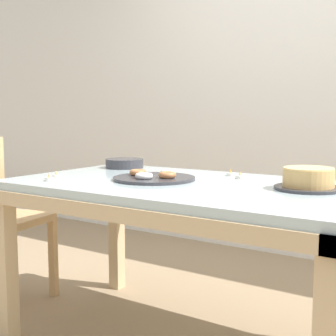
{
  "coord_description": "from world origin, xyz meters",
  "views": [
    {
      "loc": [
        1.05,
        -1.74,
        1.04
      ],
      "look_at": [
        -0.08,
        -0.02,
        0.81
      ],
      "focal_mm": 50.0,
      "sensor_mm": 36.0,
      "label": 1
    }
  ],
  "objects_px": {
    "tealight_near_front": "(49,179)",
    "plate_stack": "(124,163)",
    "tealight_left_edge": "(56,176)",
    "cake_chocolate_round": "(308,180)",
    "tealight_right_edge": "(240,177)",
    "tealight_near_cakes": "(231,174)",
    "pastry_platter": "(154,177)"
  },
  "relations": [
    {
      "from": "plate_stack",
      "to": "tealight_near_front",
      "type": "height_order",
      "value": "plate_stack"
    },
    {
      "from": "tealight_near_front",
      "to": "tealight_left_edge",
      "type": "relative_size",
      "value": 1.0
    },
    {
      "from": "pastry_platter",
      "to": "plate_stack",
      "type": "distance_m",
      "value": 0.52
    },
    {
      "from": "pastry_platter",
      "to": "tealight_near_front",
      "type": "bearing_deg",
      "value": -142.56
    },
    {
      "from": "cake_chocolate_round",
      "to": "tealight_right_edge",
      "type": "height_order",
      "value": "cake_chocolate_round"
    },
    {
      "from": "pastry_platter",
      "to": "tealight_right_edge",
      "type": "height_order",
      "value": "pastry_platter"
    },
    {
      "from": "tealight_near_front",
      "to": "plate_stack",
      "type": "bearing_deg",
      "value": 94.28
    },
    {
      "from": "plate_stack",
      "to": "tealight_right_edge",
      "type": "bearing_deg",
      "value": -4.93
    },
    {
      "from": "cake_chocolate_round",
      "to": "tealight_left_edge",
      "type": "distance_m",
      "value": 1.13
    },
    {
      "from": "plate_stack",
      "to": "tealight_right_edge",
      "type": "distance_m",
      "value": 0.73
    },
    {
      "from": "plate_stack",
      "to": "tealight_near_cakes",
      "type": "distance_m",
      "value": 0.65
    },
    {
      "from": "cake_chocolate_round",
      "to": "tealight_near_cakes",
      "type": "xyz_separation_m",
      "value": [
        -0.44,
        0.21,
        -0.03
      ]
    },
    {
      "from": "tealight_near_front",
      "to": "tealight_left_edge",
      "type": "distance_m",
      "value": 0.1
    },
    {
      "from": "tealight_right_edge",
      "to": "tealight_near_cakes",
      "type": "bearing_deg",
      "value": 139.58
    },
    {
      "from": "plate_stack",
      "to": "tealight_near_front",
      "type": "relative_size",
      "value": 5.25
    },
    {
      "from": "tealight_right_edge",
      "to": "tealight_near_cakes",
      "type": "relative_size",
      "value": 1.0
    },
    {
      "from": "tealight_near_cakes",
      "to": "tealight_left_edge",
      "type": "xyz_separation_m",
      "value": [
        -0.65,
        -0.51,
        0.0
      ]
    },
    {
      "from": "plate_stack",
      "to": "tealight_left_edge",
      "type": "height_order",
      "value": "plate_stack"
    },
    {
      "from": "tealight_near_front",
      "to": "tealight_left_edge",
      "type": "height_order",
      "value": "same"
    },
    {
      "from": "tealight_right_edge",
      "to": "pastry_platter",
      "type": "bearing_deg",
      "value": -141.55
    },
    {
      "from": "tealight_near_cakes",
      "to": "cake_chocolate_round",
      "type": "bearing_deg",
      "value": -25.95
    },
    {
      "from": "cake_chocolate_round",
      "to": "tealight_right_edge",
      "type": "xyz_separation_m",
      "value": [
        -0.36,
        0.15,
        -0.03
      ]
    },
    {
      "from": "tealight_near_cakes",
      "to": "tealight_left_edge",
      "type": "distance_m",
      "value": 0.83
    },
    {
      "from": "tealight_left_edge",
      "to": "tealight_near_cakes",
      "type": "bearing_deg",
      "value": 38.32
    },
    {
      "from": "cake_chocolate_round",
      "to": "tealight_right_edge",
      "type": "bearing_deg",
      "value": 157.94
    },
    {
      "from": "tealight_near_cakes",
      "to": "tealight_right_edge",
      "type": "bearing_deg",
      "value": -40.42
    },
    {
      "from": "tealight_near_cakes",
      "to": "tealight_near_front",
      "type": "xyz_separation_m",
      "value": [
        -0.6,
        -0.6,
        0.0
      ]
    },
    {
      "from": "pastry_platter",
      "to": "tealight_near_front",
      "type": "xyz_separation_m",
      "value": [
        -0.37,
        -0.29,
        -0.0
      ]
    },
    {
      "from": "plate_stack",
      "to": "tealight_right_edge",
      "type": "xyz_separation_m",
      "value": [
        0.73,
        -0.06,
        -0.01
      ]
    },
    {
      "from": "cake_chocolate_round",
      "to": "pastry_platter",
      "type": "height_order",
      "value": "cake_chocolate_round"
    },
    {
      "from": "tealight_near_cakes",
      "to": "plate_stack",
      "type": "bearing_deg",
      "value": -179.54
    },
    {
      "from": "pastry_platter",
      "to": "plate_stack",
      "type": "height_order",
      "value": "plate_stack"
    }
  ]
}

